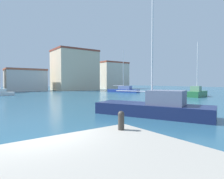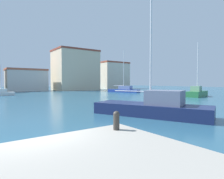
{
  "view_description": "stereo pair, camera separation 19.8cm",
  "coord_description": "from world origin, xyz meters",
  "px_view_note": "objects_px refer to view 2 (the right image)",
  "views": [
    {
      "loc": [
        -1.57,
        -6.05,
        2.46
      ],
      "look_at": [
        16.86,
        19.14,
        1.22
      ],
      "focal_mm": 30.29,
      "sensor_mm": 36.0,
      "label": 1
    },
    {
      "loc": [
        -1.41,
        -6.17,
        2.46
      ],
      "look_at": [
        16.86,
        19.14,
        1.22
      ],
      "focal_mm": 30.29,
      "sensor_mm": 36.0,
      "label": 2
    }
  ],
  "objects_px": {
    "sailboat_green_center_channel": "(197,93)",
    "sailboat_blue_distant_east": "(124,90)",
    "sailboat_navy_far_left": "(153,107)",
    "mooring_bollard": "(116,120)",
    "sailboat_white_distant_north": "(1,93)"
  },
  "relations": [
    {
      "from": "sailboat_green_center_channel",
      "to": "sailboat_navy_far_left",
      "type": "relative_size",
      "value": 0.67
    },
    {
      "from": "mooring_bollard",
      "to": "sailboat_green_center_channel",
      "type": "bearing_deg",
      "value": 25.13
    },
    {
      "from": "sailboat_white_distant_north",
      "to": "mooring_bollard",
      "type": "bearing_deg",
      "value": -89.81
    },
    {
      "from": "sailboat_blue_distant_east",
      "to": "sailboat_navy_far_left",
      "type": "bearing_deg",
      "value": -125.66
    },
    {
      "from": "mooring_bollard",
      "to": "sailboat_blue_distant_east",
      "type": "height_order",
      "value": "sailboat_blue_distant_east"
    },
    {
      "from": "sailboat_white_distant_north",
      "to": "sailboat_green_center_channel",
      "type": "relative_size",
      "value": 0.61
    },
    {
      "from": "mooring_bollard",
      "to": "sailboat_blue_distant_east",
      "type": "relative_size",
      "value": 0.06
    },
    {
      "from": "sailboat_green_center_channel",
      "to": "mooring_bollard",
      "type": "bearing_deg",
      "value": -154.87
    },
    {
      "from": "sailboat_green_center_channel",
      "to": "sailboat_navy_far_left",
      "type": "height_order",
      "value": "sailboat_navy_far_left"
    },
    {
      "from": "mooring_bollard",
      "to": "sailboat_blue_distant_east",
      "type": "xyz_separation_m",
      "value": [
        25.12,
        30.09,
        -0.62
      ]
    },
    {
      "from": "sailboat_green_center_channel",
      "to": "sailboat_blue_distant_east",
      "type": "bearing_deg",
      "value": 94.48
    },
    {
      "from": "mooring_bollard",
      "to": "sailboat_navy_far_left",
      "type": "bearing_deg",
      "value": 33.12
    },
    {
      "from": "sailboat_white_distant_north",
      "to": "sailboat_green_center_channel",
      "type": "xyz_separation_m",
      "value": [
        26.62,
        -21.84,
        0.18
      ]
    },
    {
      "from": "sailboat_blue_distant_east",
      "to": "sailboat_white_distant_north",
      "type": "xyz_separation_m",
      "value": [
        -25.23,
        4.18,
        -0.13
      ]
    },
    {
      "from": "sailboat_navy_far_left",
      "to": "sailboat_green_center_channel",
      "type": "bearing_deg",
      "value": 22.19
    }
  ]
}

